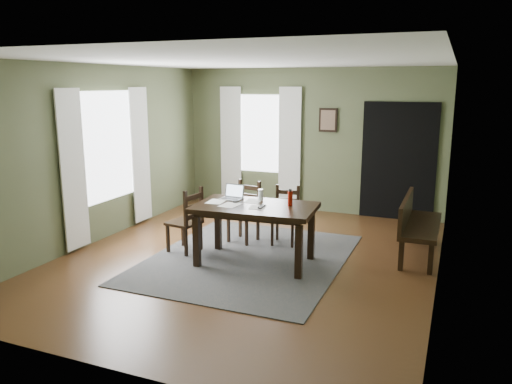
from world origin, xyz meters
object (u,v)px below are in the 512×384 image
at_px(chair_end, 187,221).
at_px(chair_back_left, 245,212).
at_px(water_bottle, 290,198).
at_px(laptop, 233,195).
at_px(chair_back_right, 286,216).
at_px(bench, 416,221).
at_px(dining_table, 255,212).

relative_size(chair_end, chair_back_left, 1.02).
distance_m(chair_back_left, water_bottle, 1.27).
height_order(chair_end, water_bottle, water_bottle).
xyz_separation_m(chair_end, laptop, (0.64, 0.19, 0.40)).
height_order(chair_back_right, water_bottle, water_bottle).
height_order(chair_end, laptop, laptop).
distance_m(laptop, water_bottle, 0.88).
xyz_separation_m(chair_back_right, laptop, (-0.54, -0.74, 0.43)).
height_order(chair_end, chair_back_left, chair_end).
height_order(chair_back_left, bench, chair_back_left).
height_order(dining_table, chair_back_right, chair_back_right).
height_order(bench, water_bottle, water_bottle).
bearing_deg(laptop, chair_back_right, 57.59).
bearing_deg(dining_table, water_bottle, 15.93).
relative_size(dining_table, bench, 1.11).
bearing_deg(chair_end, bench, 118.91).
xyz_separation_m(chair_end, bench, (3.07, 1.07, 0.04)).
bearing_deg(chair_back_right, dining_table, -101.46).
relative_size(dining_table, chair_back_left, 1.80).
distance_m(chair_end, water_bottle, 1.59).
height_order(dining_table, laptop, laptop).
distance_m(chair_back_right, laptop, 1.01).
relative_size(chair_back_right, bench, 0.58).
relative_size(chair_back_right, laptop, 2.81).
xyz_separation_m(chair_end, chair_back_left, (0.56, 0.81, -0.01)).
bearing_deg(laptop, water_bottle, -1.27).
bearing_deg(water_bottle, chair_end, -175.64).
xyz_separation_m(bench, water_bottle, (-1.55, -0.96, 0.41)).
bearing_deg(laptop, chair_back_left, 101.16).
height_order(chair_end, chair_back_right, chair_end).
bearing_deg(dining_table, chair_back_right, 79.93).
relative_size(dining_table, laptop, 5.36).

